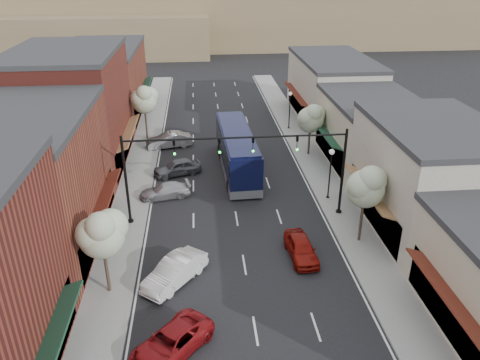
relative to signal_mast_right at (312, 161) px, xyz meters
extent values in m
plane|color=black|center=(-5.62, -8.00, -4.62)|extent=(160.00, 160.00, 0.00)
cube|color=gray|center=(-14.02, 10.50, -4.55)|extent=(2.80, 73.00, 0.15)
cube|color=gray|center=(2.78, 10.50, -4.55)|extent=(2.80, 73.00, 0.15)
cube|color=gray|center=(-12.62, 10.50, -4.55)|extent=(0.25, 73.00, 0.17)
cube|color=gray|center=(1.38, 10.50, -4.55)|extent=(0.25, 73.00, 0.17)
cube|color=#183C29|center=(-14.92, -16.00, -1.52)|extent=(1.07, 9.80, 0.49)
cube|color=brown|center=(-19.92, -2.00, -0.12)|extent=(9.00, 14.00, 9.00)
cube|color=#2D2D30|center=(-19.92, -2.00, 4.58)|extent=(9.20, 14.10, 0.40)
cube|color=black|center=(-15.72, -2.00, -3.02)|extent=(0.60, 11.90, 2.60)
cube|color=#581F14|center=(-14.92, -2.00, -1.52)|extent=(1.07, 9.80, 0.49)
cube|color=maroon|center=(-19.92, 12.00, 0.63)|extent=(9.00, 14.00, 10.50)
cube|color=#2D2D30|center=(-19.92, 12.00, 6.08)|extent=(9.20, 14.10, 0.40)
cube|color=black|center=(-15.72, 12.00, -3.02)|extent=(0.60, 11.90, 2.60)
cube|color=#976E44|center=(-14.92, 12.00, -1.52)|extent=(1.07, 9.80, 0.49)
cube|color=brown|center=(-19.92, 28.00, -0.62)|extent=(9.00, 18.00, 8.00)
cube|color=#2D2D30|center=(-19.92, 28.00, 3.58)|extent=(9.20, 18.10, 0.40)
cube|color=black|center=(-15.72, 28.00, -3.02)|extent=(0.60, 15.30, 2.60)
cube|color=#183C29|center=(-14.92, 28.00, -1.52)|extent=(1.07, 12.60, 0.49)
cube|color=black|center=(4.48, -14.00, -3.02)|extent=(0.60, 10.20, 2.60)
cube|color=#581F14|center=(3.68, -14.00, -1.52)|extent=(1.07, 8.40, 0.49)
cube|color=#BAAFA0|center=(8.18, -2.00, -0.87)|extent=(8.00, 12.00, 7.50)
cube|color=#2D2D30|center=(8.18, -2.00, 3.08)|extent=(8.20, 12.10, 0.40)
cube|color=black|center=(4.48, -2.00, -3.02)|extent=(0.60, 10.20, 2.60)
cube|color=#976E44|center=(3.68, -2.00, -1.52)|extent=(1.07, 8.40, 0.49)
cube|color=#B6AB91|center=(8.18, 10.00, -1.62)|extent=(8.00, 12.00, 6.00)
cube|color=#2D2D30|center=(8.18, 10.00, 1.58)|extent=(8.20, 12.10, 0.40)
cube|color=black|center=(4.48, 10.00, -3.02)|extent=(0.60, 10.20, 2.60)
cube|color=#183C29|center=(3.68, 10.00, -1.52)|extent=(1.07, 8.40, 0.49)
cube|color=#BAAFA0|center=(8.18, 24.00, -1.12)|extent=(8.00, 16.00, 7.00)
cube|color=#2D2D30|center=(8.18, 24.00, 2.58)|extent=(8.20, 16.10, 0.40)
cube|color=black|center=(4.48, 24.00, -3.02)|extent=(0.60, 13.60, 2.60)
cube|color=#581F14|center=(3.68, 24.00, -1.52)|extent=(1.07, 11.20, 0.49)
cube|color=#7A6647|center=(-5.62, 82.00, 1.38)|extent=(120.00, 30.00, 12.00)
cube|color=#7A6647|center=(-30.62, 70.00, -0.62)|extent=(50.00, 20.00, 8.00)
cylinder|color=black|center=(2.38, 0.00, -4.47)|extent=(0.44, 0.44, 0.30)
cylinder|color=black|center=(2.38, 0.00, -1.12)|extent=(0.20, 0.20, 7.00)
cylinder|color=black|center=(-1.62, 0.00, 1.98)|extent=(8.00, 0.14, 0.14)
imported|color=black|center=(-1.22, 0.00, 1.38)|extent=(0.18, 0.46, 1.10)
sphere|color=#19E533|center=(-1.22, -0.12, 0.96)|extent=(0.18, 0.18, 0.18)
imported|color=black|center=(-4.42, 0.00, 1.38)|extent=(0.18, 0.46, 1.10)
sphere|color=#19E533|center=(-4.42, -0.12, 0.96)|extent=(0.18, 0.18, 0.18)
cylinder|color=black|center=(-13.62, 0.00, -4.47)|extent=(0.44, 0.44, 0.30)
cylinder|color=black|center=(-13.62, 0.00, -1.12)|extent=(0.20, 0.20, 7.00)
cylinder|color=black|center=(-9.62, 0.00, 1.98)|extent=(8.00, 0.14, 0.14)
imported|color=black|center=(-10.02, 0.00, 1.38)|extent=(0.18, 0.46, 1.10)
sphere|color=#19E533|center=(-10.02, -0.12, 0.96)|extent=(0.18, 0.18, 0.18)
imported|color=black|center=(-6.82, 0.00, 1.38)|extent=(0.18, 0.46, 1.10)
sphere|color=#19E533|center=(-6.82, -0.12, 0.96)|extent=(0.18, 0.18, 0.18)
cylinder|color=#47382B|center=(2.68, -4.00, -2.77)|extent=(0.20, 0.20, 3.71)
sphere|color=#A2BC90|center=(2.68, -4.00, -0.45)|extent=(2.60, 2.60, 2.60)
sphere|color=#A2BC90|center=(3.18, -3.70, 0.02)|extent=(2.00, 2.00, 2.00)
sphere|color=#A2BC90|center=(2.28, -4.30, -0.10)|extent=(1.90, 1.90, 1.90)
sphere|color=#A2BC90|center=(2.78, -4.50, 0.48)|extent=(1.70, 1.70, 1.70)
cylinder|color=#47382B|center=(2.68, 12.00, -2.96)|extent=(0.20, 0.20, 3.33)
sphere|color=#A2BC90|center=(2.68, 12.00, -0.88)|extent=(2.60, 2.60, 2.60)
sphere|color=#A2BC90|center=(3.18, 12.30, -0.46)|extent=(2.00, 2.00, 2.00)
sphere|color=#A2BC90|center=(2.28, 11.70, -0.57)|extent=(1.90, 1.90, 1.90)
sphere|color=#A2BC90|center=(2.78, 11.50, -0.05)|extent=(1.70, 1.70, 1.70)
cylinder|color=#47382B|center=(-13.92, -8.00, -2.86)|extent=(0.20, 0.20, 3.52)
sphere|color=#A2BC90|center=(-13.92, -8.00, -0.66)|extent=(2.60, 2.60, 2.60)
sphere|color=#A2BC90|center=(-13.42, -7.70, -0.22)|extent=(2.00, 2.00, 2.00)
sphere|color=#A2BC90|center=(-14.32, -8.30, -0.33)|extent=(1.90, 1.90, 1.90)
sphere|color=#A2BC90|center=(-13.82, -8.50, 0.22)|extent=(1.70, 1.70, 1.70)
cylinder|color=#47382B|center=(-13.92, 18.00, -2.70)|extent=(0.20, 0.20, 3.84)
sphere|color=#A2BC90|center=(-13.92, 18.00, -0.30)|extent=(2.60, 2.60, 2.60)
sphere|color=#A2BC90|center=(-13.42, 18.30, 0.18)|extent=(2.00, 2.00, 2.00)
sphere|color=#A2BC90|center=(-14.32, 17.70, 0.06)|extent=(1.90, 1.90, 1.90)
sphere|color=#A2BC90|center=(-13.82, 17.50, 0.66)|extent=(1.70, 1.70, 1.70)
cylinder|color=black|center=(2.18, 2.50, -4.52)|extent=(0.28, 0.28, 0.20)
cylinder|color=black|center=(2.18, 2.50, -2.62)|extent=(0.12, 0.12, 4.00)
sphere|color=white|center=(2.18, 2.50, -0.40)|extent=(0.44, 0.44, 0.44)
cylinder|color=black|center=(2.18, 20.00, -4.52)|extent=(0.28, 0.28, 0.20)
cylinder|color=black|center=(2.18, 20.00, -2.62)|extent=(0.12, 0.12, 4.00)
sphere|color=white|center=(2.18, 20.00, -0.40)|extent=(0.44, 0.44, 0.44)
cube|color=black|center=(-4.82, 9.01, -2.56)|extent=(3.24, 12.69, 3.22)
cube|color=#595B60|center=(-4.82, 9.01, -4.05)|extent=(3.26, 12.71, 0.73)
cube|color=black|center=(-4.82, 9.01, -2.10)|extent=(3.26, 11.69, 1.15)
cube|color=black|center=(-4.82, 9.01, -0.90)|extent=(3.00, 12.18, 0.26)
cube|color=black|center=(-4.57, 2.77, -1.89)|extent=(2.18, 0.17, 1.26)
cylinder|color=black|center=(-5.88, 4.55, -4.08)|extent=(0.38, 1.10, 1.09)
cylinder|color=black|center=(-3.40, 4.66, -4.08)|extent=(0.38, 1.10, 1.09)
cylinder|color=black|center=(-6.22, 12.94, -4.08)|extent=(0.38, 1.10, 1.09)
cylinder|color=black|center=(-3.75, 13.04, -4.08)|extent=(0.38, 1.10, 1.09)
cylinder|color=black|center=(-6.16, 11.47, -4.08)|extent=(0.38, 1.10, 1.09)
cylinder|color=black|center=(-3.69, 11.57, -4.08)|extent=(0.38, 1.10, 1.09)
imported|color=maroon|center=(-1.78, -5.47, -3.91)|extent=(1.94, 4.26, 1.42)
imported|color=maroon|center=(-10.04, -13.15, -3.96)|extent=(4.81, 5.04, 1.33)
imported|color=silver|center=(-10.04, -7.36, -3.84)|extent=(4.22, 4.73, 1.56)
imported|color=#A9A8AE|center=(-11.26, 4.01, -4.01)|extent=(4.48, 2.55, 1.22)
imported|color=#55565C|center=(-10.36, 8.51, -3.88)|extent=(4.67, 3.04, 1.48)
imported|color=#A8A7AD|center=(-11.42, 15.53, -3.85)|extent=(4.96, 2.70, 1.55)
camera|label=1|loc=(-8.19, -31.00, 13.52)|focal=35.00mm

